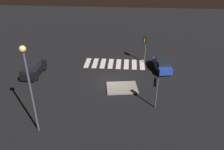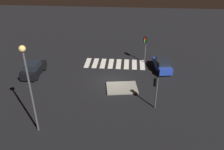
# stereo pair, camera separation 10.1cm
# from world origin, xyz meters

# --- Properties ---
(ground_plane) EXTENTS (80.00, 80.00, 0.00)m
(ground_plane) POSITION_xyz_m (0.00, 0.00, 0.00)
(ground_plane) COLOR black
(traffic_island) EXTENTS (4.07, 3.29, 0.18)m
(traffic_island) POSITION_xyz_m (-1.33, 1.47, 0.09)
(traffic_island) COLOR gray
(traffic_island) RESTS_ON ground
(car_black) EXTENTS (2.30, 4.56, 1.94)m
(car_black) POSITION_xyz_m (10.55, -0.94, 0.95)
(car_black) COLOR black
(car_black) RESTS_ON ground
(car_blue) EXTENTS (2.50, 4.40, 1.83)m
(car_blue) POSITION_xyz_m (-6.66, -3.62, 0.90)
(car_blue) COLOR #1E389E
(car_blue) RESTS_ON ground
(traffic_light_south) EXTENTS (0.54, 0.53, 4.09)m
(traffic_light_south) POSITION_xyz_m (-4.27, -5.91, 3.10)
(traffic_light_south) COLOR #47474C
(traffic_light_south) RESTS_ON ground
(traffic_light_west) EXTENTS (0.54, 0.54, 3.67)m
(traffic_light_west) POSITION_xyz_m (-4.92, 4.96, 2.78)
(traffic_light_west) COLOR #47474C
(traffic_light_west) RESTS_ON ground
(street_lamp) EXTENTS (0.56, 0.56, 8.64)m
(street_lamp) POSITION_xyz_m (6.27, 9.44, 5.79)
(street_lamp) COLOR #47474C
(street_lamp) RESTS_ON ground
(crosswalk_near) EXTENTS (8.75, 3.20, 0.02)m
(crosswalk_near) POSITION_xyz_m (0.00, -5.15, 0.01)
(crosswalk_near) COLOR silver
(crosswalk_near) RESTS_ON ground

